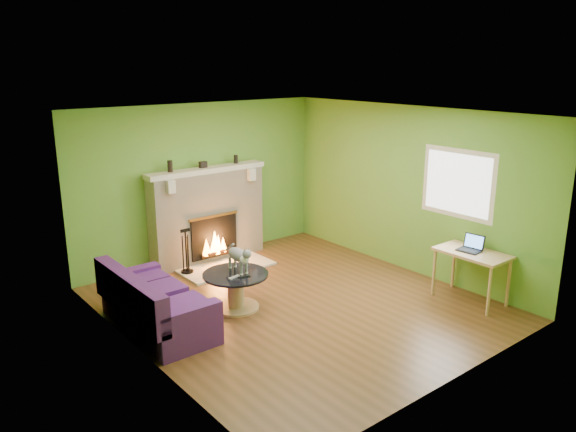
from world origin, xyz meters
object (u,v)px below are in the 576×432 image
Objects in this scene: coffee_table at (236,288)px; desk at (472,258)px; sofa at (154,306)px; cat at (238,258)px.

desk is (2.68, -1.84, 0.34)m from coffee_table.
sofa is 1.81× the size of desk.
sofa is 1.28m from cat.
coffee_table is at bearing 145.57° from desk.
sofa reaches higher than coffee_table.
coffee_table is 3.27m from desk.
sofa is 2.85× the size of cat.
cat is (0.08, 0.05, 0.40)m from coffee_table.
sofa is at bearing 152.70° from desk.
coffee_table is at bearing -6.57° from sofa.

